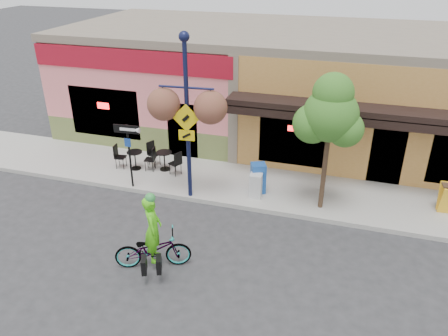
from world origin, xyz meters
name	(u,v)px	position (x,y,z in m)	size (l,w,h in m)	color
ground	(234,217)	(0.00, 0.00, 0.00)	(90.00, 90.00, 0.00)	#2D2D30
sidewalk	(249,185)	(0.00, 2.00, 0.07)	(24.00, 3.00, 0.15)	#9E9B93
curb	(238,206)	(0.00, 0.55, 0.07)	(24.00, 0.12, 0.15)	#A8A59E
building	(281,82)	(0.00, 7.50, 2.25)	(18.20, 8.20, 4.50)	#EF767B
bicycle	(153,249)	(-1.37, -2.80, 0.51)	(0.68, 1.96, 1.03)	maroon
cyclist_rider	(154,237)	(-1.32, -2.80, 0.91)	(0.67, 0.44, 1.83)	#51D616
lamp_post	(187,120)	(-1.67, 0.65, 2.78)	(1.68, 0.67, 5.26)	#13193E
one_way_sign	(130,156)	(-3.77, 0.65, 1.28)	(0.86, 0.19, 2.25)	black
cafe_set_left	(135,158)	(-4.28, 1.88, 0.60)	(1.50, 0.75, 0.90)	black
cafe_set_right	(164,158)	(-3.23, 2.14, 0.61)	(1.53, 0.76, 0.92)	black
newspaper_box_blue	(258,178)	(0.40, 1.52, 0.66)	(0.46, 0.41, 1.03)	#1A4C9F
newspaper_box_grey	(256,186)	(0.41, 1.16, 0.56)	(0.39, 0.35, 0.83)	silver
street_tree	(327,144)	(2.50, 1.17, 2.31)	(1.69, 1.69, 4.32)	#3D7A26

